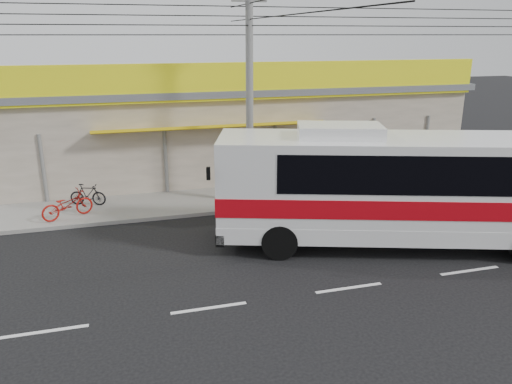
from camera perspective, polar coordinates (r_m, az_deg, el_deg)
The scene contains 8 objects.
ground at distance 16.59m, azimuth 6.78°, elevation -6.89°, with size 120.00×120.00×0.00m, color black.
sidewalk at distance 21.84m, azimuth 0.85°, elevation -0.46°, with size 30.00×3.20×0.15m, color gray.
lane_markings at distance 14.56m, azimuth 10.56°, elevation -10.75°, with size 50.00×0.12×0.01m, color silver, non-canonical shape.
storefront_building at distance 26.52m, azimuth -2.57°, elevation 7.70°, with size 22.60×9.20×5.70m.
coach_bus at distance 17.22m, azimuth 19.14°, elevation 0.95°, with size 13.53×6.78×4.10m.
motorbike_red at distance 20.22m, azimuth -20.77°, elevation -1.37°, with size 0.69×1.97×1.04m, color maroon.
motorbike_dark at distance 21.45m, azimuth -18.68°, elevation -0.28°, with size 0.42×1.50×0.90m, color black.
utility_pole at distance 19.73m, azimuth -0.78°, elevation 19.14°, with size 34.00×14.00×8.94m.
Camera 1 is at (-5.93, -13.91, 6.83)m, focal length 35.00 mm.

